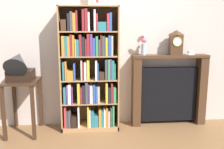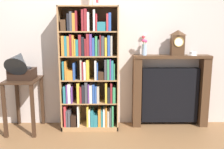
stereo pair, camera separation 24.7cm
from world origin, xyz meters
The scene contains 9 objects.
ground_plane centered at (0.00, 0.00, -0.01)m, with size 7.72×6.40×0.02m, color brown.
wall_back centered at (0.13, 0.35, 1.30)m, with size 4.72×0.08×2.60m, color beige.
bookshelf centered at (0.00, 0.12, 0.84)m, with size 0.82×0.34×1.76m.
side_table_left centered at (-0.94, 0.03, 0.55)m, with size 0.44×0.55×0.76m.
gramophone centered at (-0.94, -0.04, 0.97)m, with size 0.33×0.47×0.49m.
fireplace_mantel centered at (1.20, 0.22, 0.53)m, with size 1.13×0.22×1.08m.
mantel_clock centered at (1.27, 0.19, 1.26)m, with size 0.18×0.13×0.36m.
flower_vase centered at (0.79, 0.20, 1.22)m, with size 0.09×0.17×0.31m.
teacup_with_saucer centered at (1.50, 0.20, 1.10)m, with size 0.14×0.14×0.05m.
Camera 2 is at (0.29, -3.40, 1.48)m, focal length 39.83 mm.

